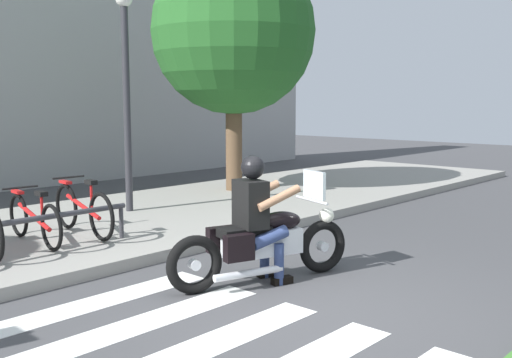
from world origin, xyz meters
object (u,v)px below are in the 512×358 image
Objects in this scene: bike_rack at (27,224)px; bicycle_3 at (83,209)px; rider at (257,211)px; tree_near_rack at (233,32)px; motorcycle at (263,242)px; street_lamp at (126,81)px; bicycle_2 at (34,219)px.

bicycle_3 is at bearing 27.15° from bike_rack.
rider reaches higher than bike_rack.
tree_near_rack reaches higher than bike_rack.
tree_near_rack reaches higher than bicycle_3.
motorcycle is at bearing -21.20° from rider.
street_lamp is at bearing 74.90° from motorcycle.
bike_rack is (-0.36, -0.56, 0.07)m from bicycle_2.
bike_rack is at bearing -122.98° from bicycle_2.
bicycle_2 is 3.12m from street_lamp.
street_lamp is at bearing 31.94° from bike_rack.
bicycle_2 is at bearing 111.09° from motorcycle.
street_lamp is at bearing -172.29° from tree_near_rack.
motorcycle is at bearing -132.15° from tree_near_rack.
tree_near_rack is (4.13, 4.45, 2.61)m from rider.
bicycle_3 reaches higher than bicycle_2.
rider is at bearing 158.80° from motorcycle.
tree_near_rack is (5.21, 1.48, 2.94)m from bicycle_2.
bicycle_2 is at bearing 57.02° from bike_rack.
rider is 4.49m from street_lamp.
bicycle_2 is 0.72m from bicycle_3.
street_lamp reaches higher than rider.
street_lamp is (2.62, 1.63, 1.80)m from bike_rack.
rider is at bearing -132.84° from tree_near_rack.
bicycle_2 is (-1.09, 2.97, -0.34)m from rider.
street_lamp reaches higher than motorcycle.
tree_near_rack is at bearing 18.21° from bicycle_3.
rider is 0.28× the size of tree_near_rack.
motorcycle is 1.52× the size of rider.
street_lamp is at bearing 73.85° from rider.
rider reaches higher than bicycle_3.
bicycle_3 is 2.63m from street_lamp.
street_lamp is at bearing 25.50° from bicycle_2.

